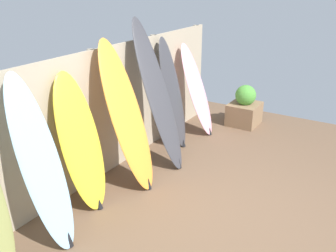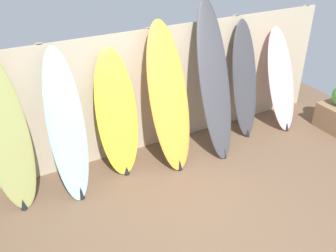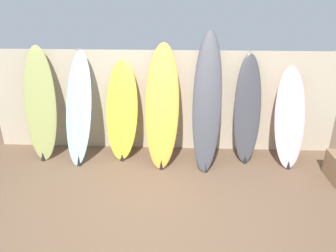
{
  "view_description": "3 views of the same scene",
  "coord_description": "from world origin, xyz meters",
  "px_view_note": "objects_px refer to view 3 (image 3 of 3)",
  "views": [
    {
      "loc": [
        -3.55,
        -1.31,
        2.68
      ],
      "look_at": [
        -0.11,
        0.81,
        1.04
      ],
      "focal_mm": 40.0,
      "sensor_mm": 36.0,
      "label": 1
    },
    {
      "loc": [
        -2.14,
        -2.46,
        3.15
      ],
      "look_at": [
        -0.42,
        0.74,
        1.06
      ],
      "focal_mm": 40.0,
      "sensor_mm": 36.0,
      "label": 2
    },
    {
      "loc": [
        0.33,
        -3.48,
        2.79
      ],
      "look_at": [
        0.16,
        0.54,
        1.06
      ],
      "focal_mm": 35.0,
      "sensor_mm": 36.0,
      "label": 3
    }
  ],
  "objects_px": {
    "surfboard_charcoal_4": "(207,102)",
    "surfboard_charcoal_5": "(247,110)",
    "surfboard_orange_3": "(162,107)",
    "surfboard_pink_6": "(290,118)",
    "surfboard_yellow_2": "(122,111)",
    "surfboard_olive_0": "(40,105)",
    "surfboard_skyblue_1": "(79,110)"
  },
  "relations": [
    {
      "from": "surfboard_olive_0",
      "to": "surfboard_yellow_2",
      "type": "xyz_separation_m",
      "value": [
        1.37,
        0.05,
        -0.11
      ]
    },
    {
      "from": "surfboard_yellow_2",
      "to": "surfboard_charcoal_4",
      "type": "xyz_separation_m",
      "value": [
        1.42,
        -0.17,
        0.23
      ]
    },
    {
      "from": "surfboard_olive_0",
      "to": "surfboard_pink_6",
      "type": "relative_size",
      "value": 1.19
    },
    {
      "from": "surfboard_yellow_2",
      "to": "surfboard_orange_3",
      "type": "distance_m",
      "value": 0.72
    },
    {
      "from": "surfboard_olive_0",
      "to": "surfboard_yellow_2",
      "type": "height_order",
      "value": "surfboard_olive_0"
    },
    {
      "from": "surfboard_charcoal_5",
      "to": "surfboard_charcoal_4",
      "type": "bearing_deg",
      "value": -166.5
    },
    {
      "from": "surfboard_skyblue_1",
      "to": "surfboard_orange_3",
      "type": "xyz_separation_m",
      "value": [
        1.39,
        -0.02,
        0.08
      ]
    },
    {
      "from": "surfboard_yellow_2",
      "to": "surfboard_charcoal_4",
      "type": "height_order",
      "value": "surfboard_charcoal_4"
    },
    {
      "from": "surfboard_skyblue_1",
      "to": "surfboard_pink_6",
      "type": "relative_size",
      "value": 1.14
    },
    {
      "from": "surfboard_yellow_2",
      "to": "surfboard_orange_3",
      "type": "height_order",
      "value": "surfboard_orange_3"
    },
    {
      "from": "surfboard_skyblue_1",
      "to": "surfboard_orange_3",
      "type": "height_order",
      "value": "surfboard_orange_3"
    },
    {
      "from": "surfboard_orange_3",
      "to": "surfboard_pink_6",
      "type": "height_order",
      "value": "surfboard_orange_3"
    },
    {
      "from": "surfboard_charcoal_5",
      "to": "surfboard_pink_6",
      "type": "bearing_deg",
      "value": -7.33
    },
    {
      "from": "surfboard_charcoal_5",
      "to": "surfboard_orange_3",
      "type": "bearing_deg",
      "value": -173.75
    },
    {
      "from": "surfboard_olive_0",
      "to": "surfboard_pink_6",
      "type": "bearing_deg",
      "value": -0.52
    },
    {
      "from": "surfboard_charcoal_4",
      "to": "surfboard_pink_6",
      "type": "height_order",
      "value": "surfboard_charcoal_4"
    },
    {
      "from": "surfboard_olive_0",
      "to": "surfboard_charcoal_4",
      "type": "bearing_deg",
      "value": -2.36
    },
    {
      "from": "surfboard_orange_3",
      "to": "surfboard_skyblue_1",
      "type": "bearing_deg",
      "value": 179.0
    },
    {
      "from": "surfboard_olive_0",
      "to": "surfboard_skyblue_1",
      "type": "xyz_separation_m",
      "value": [
        0.67,
        -0.08,
        -0.05
      ]
    },
    {
      "from": "surfboard_charcoal_4",
      "to": "surfboard_orange_3",
      "type": "bearing_deg",
      "value": 179.19
    },
    {
      "from": "surfboard_charcoal_4",
      "to": "surfboard_pink_6",
      "type": "distance_m",
      "value": 1.4
    },
    {
      "from": "surfboard_skyblue_1",
      "to": "surfboard_pink_6",
      "type": "xyz_separation_m",
      "value": [
        3.48,
        0.04,
        -0.1
      ]
    },
    {
      "from": "surfboard_orange_3",
      "to": "surfboard_charcoal_4",
      "type": "bearing_deg",
      "value": -0.81
    },
    {
      "from": "surfboard_skyblue_1",
      "to": "surfboard_olive_0",
      "type": "bearing_deg",
      "value": 173.19
    },
    {
      "from": "surfboard_charcoal_4",
      "to": "surfboard_pink_6",
      "type": "xyz_separation_m",
      "value": [
        1.37,
        0.08,
        -0.28
      ]
    },
    {
      "from": "surfboard_orange_3",
      "to": "surfboard_charcoal_5",
      "type": "bearing_deg",
      "value": 6.25
    },
    {
      "from": "surfboard_orange_3",
      "to": "surfboard_charcoal_5",
      "type": "distance_m",
      "value": 1.42
    },
    {
      "from": "surfboard_orange_3",
      "to": "surfboard_charcoal_4",
      "type": "xyz_separation_m",
      "value": [
        0.72,
        -0.01,
        0.09
      ]
    },
    {
      "from": "surfboard_yellow_2",
      "to": "surfboard_charcoal_5",
      "type": "relative_size",
      "value": 0.94
    },
    {
      "from": "surfboard_yellow_2",
      "to": "surfboard_pink_6",
      "type": "bearing_deg",
      "value": -1.9
    },
    {
      "from": "surfboard_charcoal_4",
      "to": "surfboard_charcoal_5",
      "type": "distance_m",
      "value": 0.73
    },
    {
      "from": "surfboard_orange_3",
      "to": "surfboard_pink_6",
      "type": "xyz_separation_m",
      "value": [
        2.09,
        0.07,
        -0.18
      ]
    }
  ]
}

